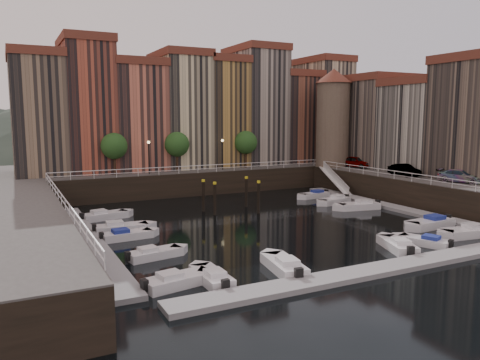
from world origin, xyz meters
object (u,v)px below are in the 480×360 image
car_b (404,171)px  car_c (461,177)px  boat_left_1 (153,254)px  corner_tower (333,116)px  boat_left_2 (126,235)px  gangway (335,179)px  car_a (357,163)px  boat_left_0 (177,281)px  mooring_pilings (231,196)px

car_b → car_c: size_ratio=0.92×
boat_left_1 → corner_tower: bearing=24.7°
boat_left_2 → car_b: 34.04m
gangway → boat_left_2: size_ratio=1.91×
corner_tower → boat_left_2: bearing=-154.7°
boat_left_2 → car_b: (33.78, 2.45, 3.38)m
corner_tower → car_c: corner_tower is taller
corner_tower → car_b: (0.53, -13.25, -6.48)m
car_a → car_c: size_ratio=0.98×
corner_tower → boat_left_0: bearing=-139.7°
mooring_pilings → gangway: bearing=15.2°
boat_left_0 → car_a: size_ratio=1.01×
boat_left_0 → car_b: car_b is taller
boat_left_0 → boat_left_1: size_ratio=1.09×
corner_tower → car_b: size_ratio=3.18×
boat_left_2 → car_c: car_c is taller
corner_tower → boat_left_0: (-33.04, -28.03, -9.84)m
boat_left_2 → car_c: 35.50m
boat_left_0 → mooring_pilings: bearing=45.9°
car_b → gangway: bearing=116.0°
corner_tower → car_b: bearing=-87.7°
boat_left_1 → boat_left_2: boat_left_2 is taller
mooring_pilings → boat_left_1: bearing=-134.1°
car_a → boat_left_2: bearing=-172.1°
car_a → car_c: (-0.01, -16.76, -0.10)m
car_c → mooring_pilings: bearing=134.4°
corner_tower → car_a: corner_tower is taller
boat_left_0 → car_a: (34.88, 24.84, 3.44)m
mooring_pilings → car_c: car_c is taller
car_a → car_b: 10.15m
mooring_pilings → boat_left_1: 17.61m
mooring_pilings → car_c: (22.31, -10.67, 2.03)m
boat_left_2 → car_c: size_ratio=0.93×
boat_left_0 → boat_left_1: 6.16m
corner_tower → boat_left_0: corner_tower is taller
corner_tower → boat_left_1: 40.56m
mooring_pilings → corner_tower: bearing=24.4°
boat_left_1 → boat_left_2: (-0.56, 6.19, 0.01)m
gangway → car_a: bearing=15.4°
corner_tower → boat_left_1: (-32.70, -21.89, -9.87)m
car_a → car_c: 16.76m
gangway → mooring_pilings: 18.21m
boat_left_2 → car_b: size_ratio=1.01×
car_a → car_b: car_a is taller
boat_left_1 → car_a: size_ratio=0.93×
mooring_pilings → car_c: bearing=-25.6°
boat_left_2 → corner_tower: bearing=21.7°
mooring_pilings → car_b: car_b is taller
corner_tower → car_c: 21.07m
corner_tower → gangway: size_ratio=1.66×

